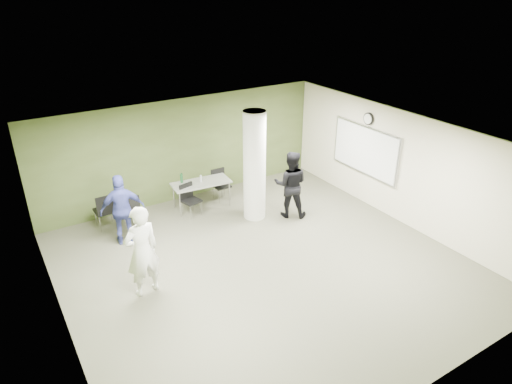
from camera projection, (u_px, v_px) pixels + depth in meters
floor at (264, 265)px, 9.83m from camera, size 8.00×8.00×0.00m
ceiling at (265, 142)px, 8.62m from camera, size 8.00×8.00×0.00m
wall_back at (184, 150)px, 12.29m from camera, size 8.00×2.80×0.02m
wall_left at (56, 269)px, 7.32m from camera, size 0.02×8.00×2.80m
wall_right_cream at (402, 168)px, 11.14m from camera, size 0.02×8.00×2.80m
column at (254, 166)px, 11.24m from camera, size 0.56×0.56×2.80m
whiteboard at (365, 150)px, 11.98m from camera, size 0.05×2.30×1.30m
wall_clock at (368, 119)px, 11.61m from camera, size 0.06×0.32×0.32m
folding_table at (201, 184)px, 12.02m from camera, size 1.59×0.80×0.98m
wastebasket at (136, 213)px, 11.69m from camera, size 0.25×0.25×0.29m
chair_back_left at (105, 209)px, 11.05m from camera, size 0.47×0.47×0.93m
chair_back_right at (130, 209)px, 11.04m from camera, size 0.46×0.46×0.91m
chair_table_left at (189, 197)px, 11.73m from camera, size 0.51×0.51×0.85m
chair_table_right at (220, 182)px, 12.57m from camera, size 0.43×0.43×0.86m
woman_white at (142, 251)px, 8.61m from camera, size 0.75×0.55×1.89m
man_black at (291, 184)px, 11.52m from camera, size 1.08×1.05×1.76m
man_blue at (123, 210)px, 10.34m from camera, size 1.05×0.59×1.70m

